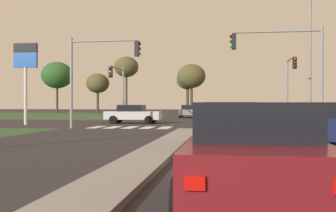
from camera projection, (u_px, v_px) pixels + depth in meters
The scene contains 31 objects.
ground_plane at pixel (198, 124), 31.09m from camera, with size 200.00×200.00×0.00m, color #282628.
grass_verge_far_left at pixel (34, 115), 58.91m from camera, with size 35.00×35.00×0.01m, color #2D4C28.
median_island_near at pixel (157, 151), 12.27m from camera, with size 1.20×22.00×0.14m, color gray.
median_island_far at pixel (210, 115), 55.84m from camera, with size 1.20×36.00×0.14m, color #ADA89E.
lane_dash_second at pixel (282, 162), 10.52m from camera, with size 0.14×2.00×0.01m, color silver.
lane_dash_third at pixel (261, 141), 16.46m from camera, with size 0.14×2.00×0.01m, color silver.
lane_dash_fourth at pixel (252, 132), 22.40m from camera, with size 0.14×2.00×0.01m, color silver.
stop_bar_near at pixel (255, 130), 23.62m from camera, with size 6.40×0.50×0.01m, color silver.
crosswalk_bar_near at pixel (97, 127), 26.83m from camera, with size 0.70×2.80×0.01m, color silver.
crosswalk_bar_second at pixel (113, 127), 26.67m from camera, with size 0.70×2.80×0.01m, color silver.
crosswalk_bar_third at pixel (130, 127), 26.51m from camera, with size 0.70×2.80×0.01m, color silver.
crosswalk_bar_fourth at pixel (148, 128), 26.35m from camera, with size 0.70×2.80×0.01m, color silver.
crosswalk_bar_fifth at pixel (165, 128), 26.19m from camera, with size 0.70×2.80×0.01m, color silver.
car_grey_near at pixel (189, 111), 47.56m from camera, with size 1.95×4.51×1.48m.
car_navy_second at pixel (323, 124), 14.65m from camera, with size 2.04×4.35×1.57m.
car_maroon_third at pixel (252, 153), 6.01m from camera, with size 2.04×4.48×1.52m.
car_silver_fourth at pixel (133, 114), 32.39m from camera, with size 4.46×2.00×1.48m.
car_beige_sixth at pixel (230, 114), 29.81m from camera, with size 4.22×2.05×1.58m.
car_blue_seventh at pixel (231, 126), 13.01m from camera, with size 1.95×4.29×1.57m.
traffic_signal_far_right at pixel (290, 77), 35.02m from camera, with size 0.32×4.33×5.64m.
traffic_signal_near_right at pixel (288, 59), 23.74m from camera, with size 5.38×0.32×6.05m.
traffic_signal_far_left at pixel (118, 83), 36.91m from camera, with size 0.32×4.69×5.05m.
traffic_signal_near_left at pixel (96, 66), 25.37m from camera, with size 4.59×0.32×5.73m.
street_lamp_second at pixel (311, 54), 28.64m from camera, with size 1.03×2.11×9.09m.
pedestrian_at_median at pixel (203, 107), 41.95m from camera, with size 0.34×0.34×1.84m.
fuel_price_totem at pixel (26, 65), 29.99m from camera, with size 1.80×0.24×6.05m.
treeline_near at pixel (57, 75), 71.86m from camera, with size 5.53×5.53×9.11m.
treeline_second at pixel (98, 84), 69.44m from camera, with size 3.95×3.95×6.87m.
treeline_third at pixel (126, 67), 66.90m from camera, with size 4.00×4.00×9.48m.
treeline_fourth at pixel (188, 80), 68.52m from camera, with size 3.71×3.71×7.27m.
treeline_fifth at pixel (191, 76), 63.06m from camera, with size 4.40×4.40×7.84m.
Camera 1 is at (2.04, -1.10, 1.49)m, focal length 43.31 mm.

